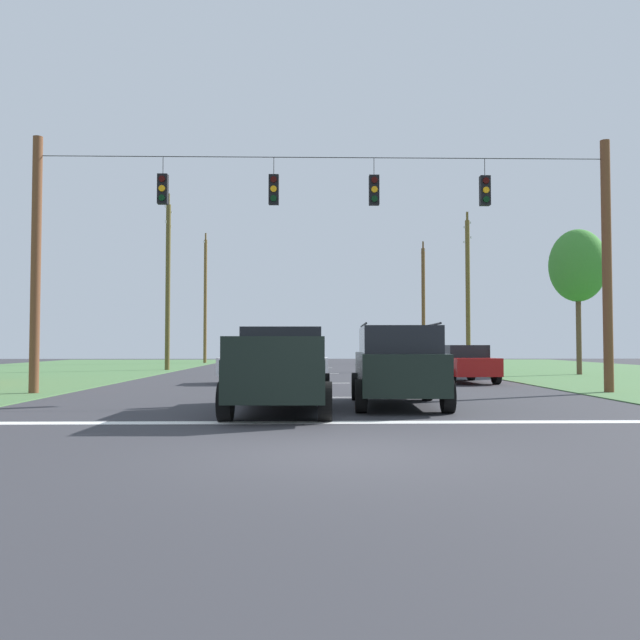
{
  "coord_description": "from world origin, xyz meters",
  "views": [
    {
      "loc": [
        -0.45,
        -9.08,
        1.54
      ],
      "look_at": [
        -0.03,
        11.74,
        2.34
      ],
      "focal_mm": 35.82,
      "sensor_mm": 36.0,
      "label": 1
    }
  ],
  "objects_px": {
    "distant_car_oncoming": "(462,363)",
    "tree_roadside_right": "(578,266)",
    "distant_car_crossing_white": "(273,363)",
    "utility_pole_far_left": "(205,299)",
    "utility_pole_far_right": "(423,304)",
    "pickup_truck": "(281,369)",
    "utility_pole_mid_left": "(168,282)",
    "suv_black": "(397,364)",
    "overhead_signal_span": "(324,251)",
    "utility_pole_mid_right": "(468,290)"
  },
  "relations": [
    {
      "from": "distant_car_oncoming",
      "to": "tree_roadside_right",
      "type": "height_order",
      "value": "tree_roadside_right"
    },
    {
      "from": "distant_car_crossing_white",
      "to": "utility_pole_far_left",
      "type": "distance_m",
      "value": 28.61
    },
    {
      "from": "distant_car_oncoming",
      "to": "utility_pole_far_right",
      "type": "relative_size",
      "value": 0.43
    },
    {
      "from": "distant_car_oncoming",
      "to": "pickup_truck",
      "type": "bearing_deg",
      "value": -121.83
    },
    {
      "from": "utility_pole_mid_left",
      "to": "pickup_truck",
      "type": "bearing_deg",
      "value": -71.73
    },
    {
      "from": "suv_black",
      "to": "utility_pole_far_right",
      "type": "height_order",
      "value": "utility_pole_far_right"
    },
    {
      "from": "utility_pole_far_right",
      "to": "distant_car_oncoming",
      "type": "bearing_deg",
      "value": -97.29
    },
    {
      "from": "utility_pole_far_left",
      "to": "overhead_signal_span",
      "type": "bearing_deg",
      "value": -74.65
    },
    {
      "from": "distant_car_crossing_white",
      "to": "tree_roadside_right",
      "type": "xyz_separation_m",
      "value": [
        15.1,
        6.59,
        4.74
      ]
    },
    {
      "from": "pickup_truck",
      "to": "suv_black",
      "type": "relative_size",
      "value": 1.11
    },
    {
      "from": "distant_car_oncoming",
      "to": "utility_pole_mid_left",
      "type": "bearing_deg",
      "value": 139.81
    },
    {
      "from": "suv_black",
      "to": "tree_roadside_right",
      "type": "xyz_separation_m",
      "value": [
        11.5,
        16.03,
        4.47
      ]
    },
    {
      "from": "distant_car_crossing_white",
      "to": "utility_pole_far_left",
      "type": "bearing_deg",
      "value": 104.52
    },
    {
      "from": "utility_pole_far_left",
      "to": "tree_roadside_right",
      "type": "distance_m",
      "value": 30.38
    },
    {
      "from": "utility_pole_mid_left",
      "to": "tree_roadside_right",
      "type": "distance_m",
      "value": 23.0
    },
    {
      "from": "utility_pole_mid_right",
      "to": "tree_roadside_right",
      "type": "height_order",
      "value": "utility_pole_mid_right"
    },
    {
      "from": "pickup_truck",
      "to": "utility_pole_far_left",
      "type": "bearing_deg",
      "value": 101.64
    },
    {
      "from": "distant_car_oncoming",
      "to": "utility_pole_far_left",
      "type": "distance_m",
      "value": 30.95
    },
    {
      "from": "suv_black",
      "to": "utility_pole_far_left",
      "type": "distance_m",
      "value": 38.54
    },
    {
      "from": "utility_pole_far_right",
      "to": "tree_roadside_right",
      "type": "relative_size",
      "value": 1.39
    },
    {
      "from": "distant_car_crossing_white",
      "to": "utility_pole_mid_right",
      "type": "distance_m",
      "value": 17.54
    },
    {
      "from": "utility_pole_mid_right",
      "to": "utility_pole_far_right",
      "type": "distance_m",
      "value": 15.31
    },
    {
      "from": "overhead_signal_span",
      "to": "pickup_truck",
      "type": "relative_size",
      "value": 3.39
    },
    {
      "from": "pickup_truck",
      "to": "utility_pole_mid_left",
      "type": "distance_m",
      "value": 25.11
    },
    {
      "from": "suv_black",
      "to": "utility_pole_mid_left",
      "type": "xyz_separation_m",
      "value": [
        -10.62,
        22.31,
        4.22
      ]
    },
    {
      "from": "utility_pole_far_right",
      "to": "utility_pole_far_left",
      "type": "height_order",
      "value": "utility_pole_far_left"
    },
    {
      "from": "distant_car_oncoming",
      "to": "overhead_signal_span",
      "type": "bearing_deg",
      "value": -135.0
    },
    {
      "from": "suv_black",
      "to": "utility_pole_far_left",
      "type": "xyz_separation_m",
      "value": [
        -10.68,
        36.78,
        4.23
      ]
    },
    {
      "from": "pickup_truck",
      "to": "utility_pole_mid_left",
      "type": "height_order",
      "value": "utility_pole_mid_left"
    },
    {
      "from": "tree_roadside_right",
      "to": "utility_pole_far_right",
      "type": "bearing_deg",
      "value": 100.23
    },
    {
      "from": "suv_black",
      "to": "tree_roadside_right",
      "type": "bearing_deg",
      "value": 54.33
    },
    {
      "from": "suv_black",
      "to": "utility_pole_far_left",
      "type": "relative_size",
      "value": 0.45
    },
    {
      "from": "utility_pole_mid_right",
      "to": "utility_pole_far_left",
      "type": "height_order",
      "value": "utility_pole_far_left"
    },
    {
      "from": "suv_black",
      "to": "distant_car_oncoming",
      "type": "height_order",
      "value": "suv_black"
    },
    {
      "from": "tree_roadside_right",
      "to": "suv_black",
      "type": "bearing_deg",
      "value": -125.67
    },
    {
      "from": "pickup_truck",
      "to": "tree_roadside_right",
      "type": "bearing_deg",
      "value": 50.15
    },
    {
      "from": "overhead_signal_span",
      "to": "suv_black",
      "type": "height_order",
      "value": "overhead_signal_span"
    },
    {
      "from": "overhead_signal_span",
      "to": "utility_pole_far_right",
      "type": "height_order",
      "value": "utility_pole_far_right"
    },
    {
      "from": "suv_black",
      "to": "tree_roadside_right",
      "type": "relative_size",
      "value": 0.66
    },
    {
      "from": "distant_car_crossing_white",
      "to": "utility_pole_far_left",
      "type": "height_order",
      "value": "utility_pole_far_left"
    },
    {
      "from": "utility_pole_mid_right",
      "to": "utility_pole_far_right",
      "type": "bearing_deg",
      "value": 89.63
    },
    {
      "from": "distant_car_crossing_white",
      "to": "tree_roadside_right",
      "type": "distance_m",
      "value": 17.15
    },
    {
      "from": "overhead_signal_span",
      "to": "utility_pole_far_right",
      "type": "distance_m",
      "value": 34.81
    },
    {
      "from": "utility_pole_mid_right",
      "to": "utility_pole_mid_left",
      "type": "distance_m",
      "value": 18.12
    },
    {
      "from": "utility_pole_mid_right",
      "to": "tree_roadside_right",
      "type": "relative_size",
      "value": 1.3
    },
    {
      "from": "utility_pole_far_left",
      "to": "suv_black",
      "type": "bearing_deg",
      "value": -73.8
    },
    {
      "from": "overhead_signal_span",
      "to": "pickup_truck",
      "type": "bearing_deg",
      "value": -101.97
    },
    {
      "from": "utility_pole_far_left",
      "to": "tree_roadside_right",
      "type": "height_order",
      "value": "utility_pole_far_left"
    },
    {
      "from": "suv_black",
      "to": "utility_pole_mid_right",
      "type": "xyz_separation_m",
      "value": [
        7.49,
        22.4,
        3.79
      ]
    },
    {
      "from": "distant_car_crossing_white",
      "to": "distant_car_oncoming",
      "type": "bearing_deg",
      "value": 3.72
    }
  ]
}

